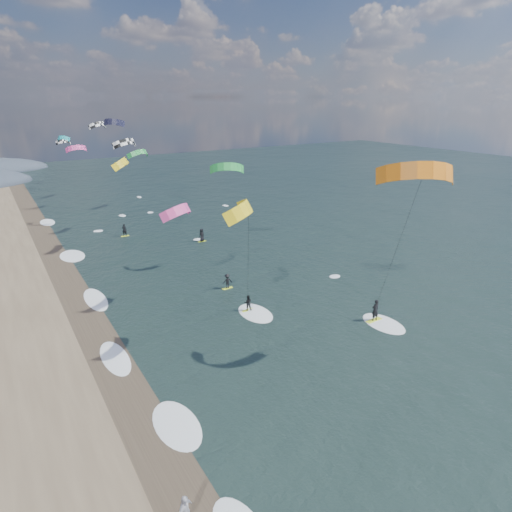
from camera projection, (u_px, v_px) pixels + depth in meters
ground at (375, 419)px, 25.89m from camera, size 260.00×260.00×0.00m
wet_sand_strip at (130, 397)px, 27.82m from camera, size 3.00×240.00×0.00m
kitesurfer_near_a at (415, 205)px, 27.57m from camera, size 8.18×9.50×15.22m
kitesurfer_near_b at (250, 248)px, 31.99m from camera, size 6.81×8.98×12.58m
far_kitesurfers at (192, 249)px, 52.24m from camera, size 9.23×23.76×1.80m
bg_kite_field at (117, 146)px, 63.62m from camera, size 13.12×73.08×7.07m
shoreline_surf at (127, 356)px, 32.19m from camera, size 2.40×79.40×0.11m
beach_walker at (185, 512)px, 19.09m from camera, size 1.14×0.99×1.84m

